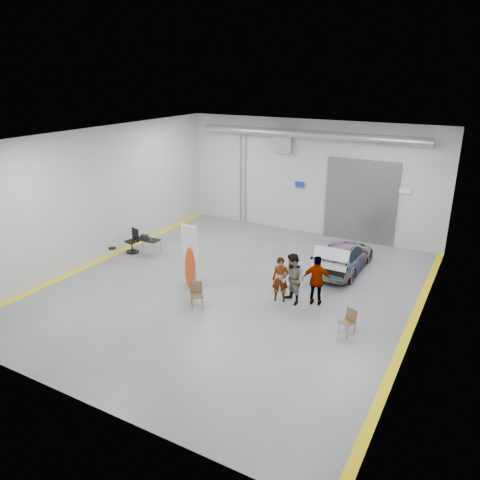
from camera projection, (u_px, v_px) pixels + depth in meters
The scene contains 13 objects.
ground at pixel (234, 288), 18.98m from camera, with size 16.00×16.00×0.00m, color slate.
room_shell at pixel (265, 179), 19.30m from camera, with size 14.02×16.18×6.01m.
sedan_car at pixel (344, 256), 20.50m from camera, with size 1.75×4.30×1.25m, color silver.
person_a at pixel (280, 279), 17.63m from camera, with size 0.64×0.42×1.75m, color #806046.
person_b at pixel (293, 279), 17.40m from camera, with size 0.96×0.74×1.97m, color teal.
person_c at pixel (317, 281), 17.32m from camera, with size 1.12×0.46×1.93m, color #A75F37.
surfboard_display at pixel (190, 261), 18.64m from camera, with size 0.80×0.26×2.82m.
folding_chair_near at pixel (197, 300), 17.31m from camera, with size 0.63×0.70×0.95m.
folding_chair_far at pixel (347, 327), 15.55m from camera, with size 0.54×0.58×0.88m.
shop_stool at pixel (113, 255), 21.37m from camera, with size 0.36×0.36×0.71m.
work_table at pixel (147, 239), 22.30m from camera, with size 1.18×0.62×0.95m.
office_chair at pixel (133, 242), 22.54m from camera, with size 0.61×0.63×1.15m.
trunk_lid at pixel (330, 257), 18.72m from camera, with size 1.46×0.88×0.04m, color silver.
Camera 1 is at (8.58, -14.89, 8.29)m, focal length 35.00 mm.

